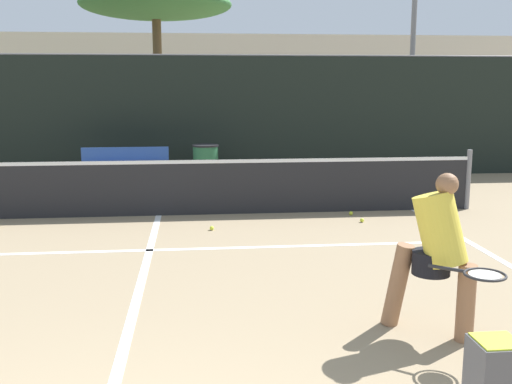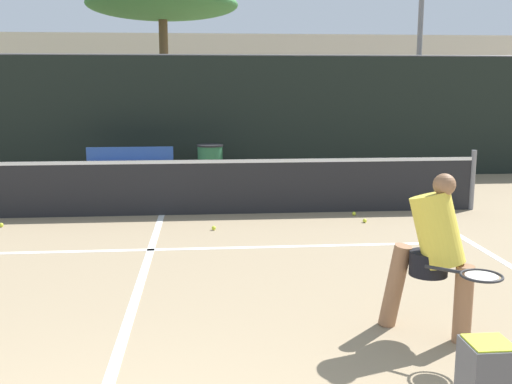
{
  "view_description": "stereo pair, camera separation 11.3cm",
  "coord_description": "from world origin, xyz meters",
  "views": [
    {
      "loc": [
        0.64,
        -2.28,
        2.24
      ],
      "look_at": [
        1.36,
        4.73,
        0.95
      ],
      "focal_mm": 42.0,
      "sensor_mm": 36.0,
      "label": 1
    },
    {
      "loc": [
        0.75,
        -2.29,
        2.24
      ],
      "look_at": [
        1.36,
        4.73,
        0.95
      ],
      "focal_mm": 42.0,
      "sensor_mm": 36.0,
      "label": 2
    }
  ],
  "objects": [
    {
      "name": "player_practicing",
      "position": [
        2.75,
        2.63,
        0.79
      ],
      "size": [
        0.88,
        1.1,
        1.48
      ],
      "rotation": [
        0.0,
        0.0,
        -0.67
      ],
      "color": "#8C6042",
      "rests_on": "ground"
    },
    {
      "name": "tennis_ball_scattered_9",
      "position": [
        3.29,
        7.54,
        0.03
      ],
      "size": [
        0.07,
        0.07,
        0.07
      ],
      "primitive_type": "sphere",
      "color": "#D1E033",
      "rests_on": "ground"
    },
    {
      "name": "net",
      "position": [
        0.0,
        7.85,
        0.51
      ],
      "size": [
        11.09,
        0.09,
        1.07
      ],
      "color": "slate",
      "rests_on": "ground"
    },
    {
      "name": "trash_bin",
      "position": [
        0.87,
        10.98,
        0.45
      ],
      "size": [
        0.58,
        0.58,
        0.89
      ],
      "color": "#28603D",
      "rests_on": "ground"
    },
    {
      "name": "tennis_ball_scattered_8",
      "position": [
        -2.46,
        7.2,
        0.03
      ],
      "size": [
        0.07,
        0.07,
        0.07
      ],
      "primitive_type": "sphere",
      "color": "#D1E033",
      "rests_on": "ground"
    },
    {
      "name": "court_center_mark",
      "position": [
        0.0,
        4.52,
        0.0
      ],
      "size": [
        0.1,
        6.66,
        0.01
      ],
      "primitive_type": "cube",
      "color": "white",
      "rests_on": "ground"
    },
    {
      "name": "court_sideline_right",
      "position": [
        4.51,
        4.52,
        0.0
      ],
      "size": [
        0.1,
        7.66,
        0.01
      ],
      "primitive_type": "cube",
      "color": "white",
      "rests_on": "ground"
    },
    {
      "name": "parked_car",
      "position": [
        -1.09,
        15.95,
        0.63
      ],
      "size": [
        1.81,
        4.26,
        1.49
      ],
      "color": "maroon",
      "rests_on": "ground"
    },
    {
      "name": "courtside_bench",
      "position": [
        -0.87,
        10.83,
        0.48
      ],
      "size": [
        1.88,
        0.44,
        0.86
      ],
      "rotation": [
        0.0,
        0.0,
        0.03
      ],
      "color": "#2D519E",
      "rests_on": "ground"
    },
    {
      "name": "tree_west",
      "position": [
        -0.48,
        17.21,
        4.59
      ],
      "size": [
        4.71,
        4.71,
        5.08
      ],
      "color": "brown",
      "rests_on": "ground"
    },
    {
      "name": "tennis_ball_scattered_4",
      "position": [
        3.65,
        3.92,
        0.03
      ],
      "size": [
        0.07,
        0.07,
        0.07
      ],
      "primitive_type": "sphere",
      "color": "#D1E033",
      "rests_on": "ground"
    },
    {
      "name": "fence_back",
      "position": [
        0.0,
        11.94,
        1.44
      ],
      "size": [
        24.0,
        0.06,
        2.89
      ],
      "color": "black",
      "rests_on": "ground"
    },
    {
      "name": "tennis_ball_scattered_1",
      "position": [
        0.87,
        6.71,
        0.03
      ],
      "size": [
        0.07,
        0.07,
        0.07
      ],
      "primitive_type": "sphere",
      "color": "#D1E033",
      "rests_on": "ground"
    },
    {
      "name": "building_far",
      "position": [
        0.0,
        28.92,
        2.31
      ],
      "size": [
        36.0,
        2.4,
        4.61
      ],
      "primitive_type": "cube",
      "color": "beige",
      "rests_on": "ground"
    },
    {
      "name": "court_service_line",
      "position": [
        0.0,
        5.67,
        0.0
      ],
      "size": [
        8.25,
        0.1,
        0.01
      ],
      "primitive_type": "cube",
      "color": "white",
      "rests_on": "ground"
    },
    {
      "name": "tennis_ball_scattered_5",
      "position": [
        3.33,
        7.0,
        0.03
      ],
      "size": [
        0.07,
        0.07,
        0.07
      ],
      "primitive_type": "sphere",
      "color": "#D1E033",
      "rests_on": "ground"
    }
  ]
}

